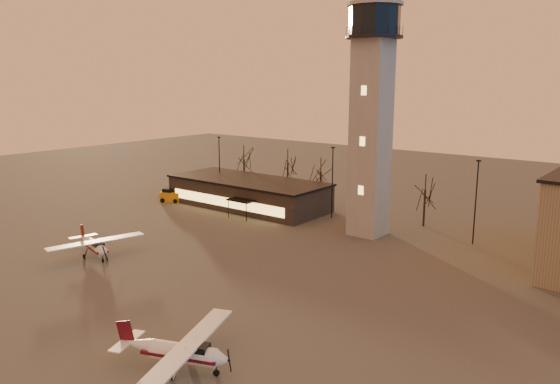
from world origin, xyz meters
name	(u,v)px	position (x,y,z in m)	size (l,w,h in m)	color
ground	(192,311)	(0.00, 0.00, 0.00)	(220.00, 220.00, 0.00)	#3E3C39
control_tower	(372,104)	(0.00, 30.00, 16.33)	(6.80, 6.80, 32.60)	gray
terminal	(248,193)	(-21.99, 31.98, 2.16)	(25.40, 12.20, 4.30)	black
light_poles	(376,192)	(0.50, 31.00, 5.41)	(58.50, 12.25, 10.14)	black
tree_row	(319,168)	(-13.70, 39.16, 5.94)	(37.20, 9.20, 8.80)	black
cessna_front	(186,356)	(6.85, -6.86, 1.05)	(8.99, 10.91, 3.08)	white
cessna_rear	(96,249)	(-18.88, 3.22, 1.00)	(8.45, 10.54, 2.91)	silver
service_cart	(171,197)	(-34.06, 26.97, 0.82)	(3.83, 3.12, 2.15)	orange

